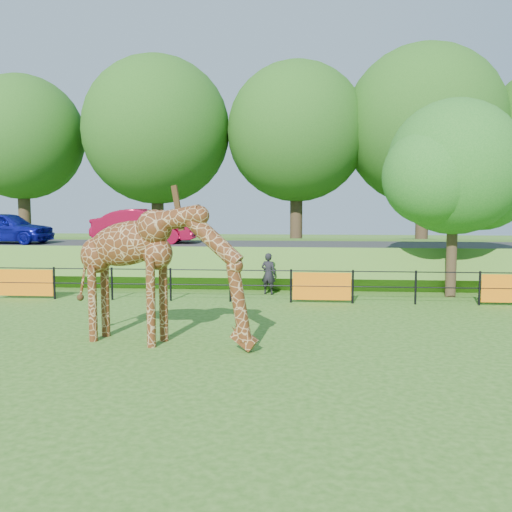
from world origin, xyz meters
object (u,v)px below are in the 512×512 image
Objects in this scene: car_blue at (6,228)px; visitor at (268,274)px; tree_east at (457,172)px; giraffe at (162,275)px; car_red at (145,226)px.

visitor is at bearing -104.56° from car_blue.
tree_east is at bearing -97.81° from car_blue.
car_blue is (-9.96, 11.60, 0.49)m from giraffe.
giraffe is 12.89m from car_red.
visitor is at bearing -132.08° from car_red.
car_red is at bearing 157.93° from tree_east.
tree_east reaches higher than giraffe.
tree_east is at bearing -113.51° from car_red.
car_red is 13.42m from tree_east.
giraffe is at bearing -139.11° from tree_east.
car_red is at bearing -21.30° from visitor.
car_blue is 0.61× the size of tree_east.
visitor is (11.98, -4.32, -1.38)m from car_blue.
giraffe reaches higher than car_red.
tree_east reaches higher than car_blue.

